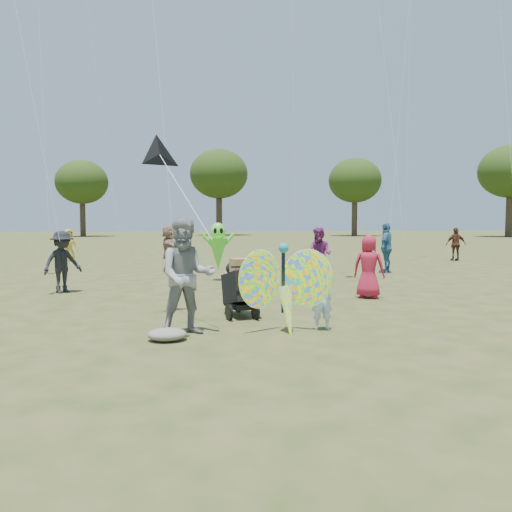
{
  "coord_description": "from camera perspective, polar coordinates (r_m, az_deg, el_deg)",
  "views": [
    {
      "loc": [
        -1.44,
        -8.12,
        1.78
      ],
      "look_at": [
        -0.2,
        1.5,
        1.1
      ],
      "focal_mm": 35.0,
      "sensor_mm": 36.0,
      "label": 1
    }
  ],
  "objects": [
    {
      "name": "grey_bag",
      "position": [
        7.64,
        -10.13,
        -8.81
      ],
      "size": [
        0.58,
        0.48,
        0.19
      ],
      "primitive_type": "ellipsoid",
      "color": "slate",
      "rests_on": "ground"
    },
    {
      "name": "tree_line",
      "position": [
        53.6,
        -1.86,
        9.44
      ],
      "size": [
        91.78,
        33.6,
        10.79
      ],
      "color": "#3A2D21",
      "rests_on": "ground"
    },
    {
      "name": "alien_kite",
      "position": [
        14.92,
        -4.36,
        0.88
      ],
      "size": [
        1.12,
        0.69,
        1.74
      ],
      "color": "#57E836",
      "rests_on": "ground"
    },
    {
      "name": "adult_man",
      "position": [
        7.87,
        -7.92,
        -2.3
      ],
      "size": [
        0.95,
        0.77,
        1.84
      ],
      "primitive_type": "imported",
      "rotation": [
        0.0,
        0.0,
        0.09
      ],
      "color": "gray",
      "rests_on": "ground"
    },
    {
      "name": "crowd_g",
      "position": [
        23.72,
        -20.61,
        1.17
      ],
      "size": [
        0.83,
        0.75,
        1.43
      ],
      "primitive_type": "imported",
      "rotation": [
        0.0,
        0.0,
        0.53
      ],
      "color": "gold",
      "rests_on": "ground"
    },
    {
      "name": "crowd_h",
      "position": [
        24.14,
        21.88,
        1.26
      ],
      "size": [
        0.92,
        0.48,
        1.49
      ],
      "primitive_type": "imported",
      "rotation": [
        0.0,
        0.0,
        3.0
      ],
      "color": "#4A2718",
      "rests_on": "ground"
    },
    {
      "name": "crowd_c",
      "position": [
        17.76,
        14.66,
        0.92
      ],
      "size": [
        0.95,
        1.06,
        1.73
      ],
      "primitive_type": "imported",
      "rotation": [
        0.0,
        0.0,
        4.07
      ],
      "color": "teal",
      "rests_on": "ground"
    },
    {
      "name": "delta_kite_rig",
      "position": [
        9.64,
        -10.93,
        11.27
      ],
      "size": [
        1.35,
        1.96,
        1.95
      ],
      "color": "black",
      "rests_on": "ground"
    },
    {
      "name": "ground",
      "position": [
        8.44,
        2.68,
        -8.17
      ],
      "size": [
        160.0,
        160.0,
        0.0
      ],
      "primitive_type": "plane",
      "color": "#51592B",
      "rests_on": "ground"
    },
    {
      "name": "jogging_stroller",
      "position": [
        9.34,
        -1.83,
        -3.17
      ],
      "size": [
        0.68,
        1.12,
        1.09
      ],
      "rotation": [
        0.0,
        0.0,
        0.29
      ],
      "color": "black",
      "rests_on": "ground"
    },
    {
      "name": "crowd_a",
      "position": [
        11.8,
        12.76,
        -1.19
      ],
      "size": [
        0.85,
        0.77,
        1.46
      ],
      "primitive_type": "imported",
      "rotation": [
        0.0,
        0.0,
        2.6
      ],
      "color": "#AE1B36",
      "rests_on": "ground"
    },
    {
      "name": "crowd_e",
      "position": [
        14.77,
        7.28,
        0.16
      ],
      "size": [
        0.98,
        0.97,
        1.6
      ],
      "primitive_type": "imported",
      "rotation": [
        0.0,
        0.0,
        5.52
      ],
      "color": "#762764",
      "rests_on": "ground"
    },
    {
      "name": "crowd_d",
      "position": [
        17.53,
        -9.9,
        0.83
      ],
      "size": [
        1.02,
        1.6,
        1.65
      ],
      "primitive_type": "imported",
      "rotation": [
        0.0,
        0.0,
        1.95
      ],
      "color": "#99725E",
      "rests_on": "ground"
    },
    {
      "name": "crowd_b",
      "position": [
        13.25,
        -21.25,
        -0.65
      ],
      "size": [
        1.11,
        1.1,
        1.54
      ],
      "primitive_type": "imported",
      "rotation": [
        0.0,
        0.0,
        0.77
      ],
      "color": "black",
      "rests_on": "ground"
    },
    {
      "name": "child_girl",
      "position": [
        8.25,
        7.5,
        -4.96
      ],
      "size": [
        0.37,
        0.24,
        1.0
      ],
      "primitive_type": "imported",
      "rotation": [
        0.0,
        0.0,
        3.15
      ],
      "color": "#B4D0FF",
      "rests_on": "ground"
    },
    {
      "name": "butterfly_kite",
      "position": [
        8.0,
        3.32,
        -3.77
      ],
      "size": [
        1.74,
        0.75,
        1.63
      ],
      "color": "#E2234A",
      "rests_on": "ground"
    }
  ]
}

